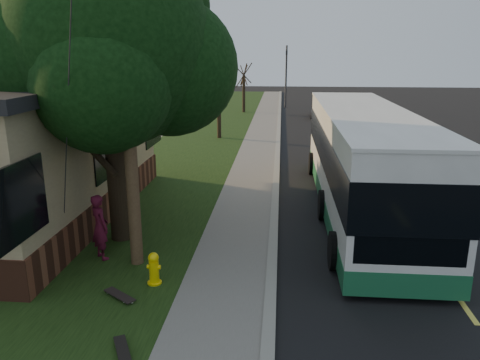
# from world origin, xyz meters

# --- Properties ---
(ground) EXTENTS (120.00, 120.00, 0.00)m
(ground) POSITION_xyz_m (0.00, 0.00, 0.00)
(ground) COLOR black
(ground) RESTS_ON ground
(road) EXTENTS (8.00, 80.00, 0.01)m
(road) POSITION_xyz_m (4.00, 10.00, 0.01)
(road) COLOR black
(road) RESTS_ON ground
(curb) EXTENTS (0.25, 80.00, 0.12)m
(curb) POSITION_xyz_m (0.00, 10.00, 0.06)
(curb) COLOR gray
(curb) RESTS_ON ground
(sidewalk) EXTENTS (2.00, 80.00, 0.08)m
(sidewalk) POSITION_xyz_m (-1.00, 10.00, 0.04)
(sidewalk) COLOR slate
(sidewalk) RESTS_ON ground
(grass_verge) EXTENTS (5.00, 80.00, 0.07)m
(grass_verge) POSITION_xyz_m (-4.50, 10.00, 0.04)
(grass_verge) COLOR black
(grass_verge) RESTS_ON ground
(fire_hydrant) EXTENTS (0.32, 0.32, 0.74)m
(fire_hydrant) POSITION_xyz_m (-2.60, 0.00, 0.43)
(fire_hydrant) COLOR yellow
(fire_hydrant) RESTS_ON grass_verge
(utility_pole) EXTENTS (2.86, 3.21, 9.07)m
(utility_pole) POSITION_xyz_m (-3.31, 0.99, 4.63)
(utility_pole) COLOR #473321
(utility_pole) RESTS_ON ground
(leafy_tree) EXTENTS (6.30, 6.00, 7.80)m
(leafy_tree) POSITION_xyz_m (-4.17, 2.65, 5.17)
(leafy_tree) COLOR black
(leafy_tree) RESTS_ON grass_verge
(bare_tree_near) EXTENTS (1.38, 1.21, 4.31)m
(bare_tree_near) POSITION_xyz_m (-3.50, 18.00, 2.15)
(bare_tree_near) COLOR black
(bare_tree_near) RESTS_ON grass_verge
(bare_tree_far) EXTENTS (1.38, 1.21, 4.03)m
(bare_tree_far) POSITION_xyz_m (-3.00, 30.00, 2.00)
(bare_tree_far) COLOR black
(bare_tree_far) RESTS_ON grass_verge
(traffic_signal) EXTENTS (0.18, 0.22, 5.50)m
(traffic_signal) POSITION_xyz_m (0.50, 34.00, 3.16)
(traffic_signal) COLOR #2D2D30
(traffic_signal) RESTS_ON ground
(transit_bus) EXTENTS (2.82, 12.22, 3.31)m
(transit_bus) POSITION_xyz_m (2.78, 5.69, 1.76)
(transit_bus) COLOR silver
(transit_bus) RESTS_ON ground
(skateboarder) EXTENTS (0.71, 0.71, 1.66)m
(skateboarder) POSITION_xyz_m (-4.26, 1.19, 0.90)
(skateboarder) COLOR #4E0F24
(skateboarder) RESTS_ON grass_verge
(skateboard_main) EXTENTS (0.55, 0.82, 0.08)m
(skateboard_main) POSITION_xyz_m (-2.50, -2.49, 0.13)
(skateboard_main) COLOR black
(skateboard_main) RESTS_ON grass_verge
(skateboard_spare) EXTENTS (0.82, 0.68, 0.08)m
(skateboard_spare) POSITION_xyz_m (-3.16, -0.70, 0.13)
(skateboard_spare) COLOR black
(skateboard_spare) RESTS_ON grass_verge
(dumpster) EXTENTS (1.62, 1.42, 1.22)m
(dumpster) POSITION_xyz_m (-7.28, 7.55, 0.65)
(dumpster) COLOR black
(dumpster) RESTS_ON building_lot
(distant_car) EXTENTS (1.94, 4.10, 1.35)m
(distant_car) POSITION_xyz_m (3.27, 27.91, 0.68)
(distant_car) COLOR black
(distant_car) RESTS_ON ground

